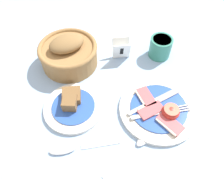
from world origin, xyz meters
TOP-DOWN VIEW (x-y plane):
  - ground_plane at (0.00, 0.00)m, footprint 3.00×3.00m
  - breakfast_plate at (0.10, -0.01)m, footprint 0.24×0.24m
  - bread_plate at (-0.15, 0.05)m, footprint 0.18×0.18m
  - sugar_cup at (0.18, 0.22)m, footprint 0.08×0.08m
  - bread_basket at (-0.15, 0.24)m, footprint 0.20×0.20m
  - number_card at (0.04, 0.24)m, footprint 0.06×0.05m
  - teaspoon_by_saucer at (0.01, -0.11)m, footprint 0.17×0.12m
  - teaspoon_near_cup at (-0.17, -0.08)m, footprint 0.19×0.03m

SIDE VIEW (x-z plane):
  - ground_plane at x=0.00m, z-range 0.00..0.00m
  - teaspoon_by_saucer at x=0.01m, z-range 0.00..0.01m
  - teaspoon_near_cup at x=-0.17m, z-range 0.00..0.01m
  - breakfast_plate at x=0.10m, z-range -0.01..0.03m
  - bread_plate at x=-0.15m, z-range -0.01..0.04m
  - number_card at x=0.04m, z-range 0.00..0.07m
  - sugar_cup at x=0.18m, z-range 0.00..0.08m
  - bread_basket at x=-0.15m, z-range -0.01..0.10m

